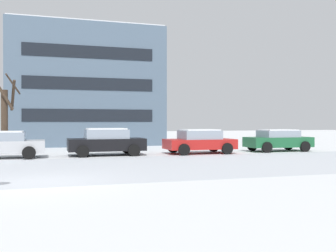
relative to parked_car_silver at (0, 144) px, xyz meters
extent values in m
plane|color=white|center=(2.03, -8.86, -0.71)|extent=(120.00, 120.00, 0.00)
cube|color=silver|center=(2.03, -5.48, -0.71)|extent=(80.00, 8.75, 0.00)
cube|color=silver|center=(0.00, 0.00, -0.13)|extent=(4.27, 1.82, 0.61)
cube|color=#8C99A8|center=(0.00, 0.00, 0.39)|extent=(2.35, 1.66, 0.42)
cube|color=white|center=(0.00, 0.00, 0.63)|extent=(2.14, 1.54, 0.06)
cylinder|color=black|center=(1.39, 0.90, -0.39)|extent=(0.64, 0.23, 0.64)
cylinder|color=black|center=(1.37, -0.93, -0.39)|extent=(0.64, 0.23, 0.64)
cube|color=black|center=(5.31, 0.19, -0.11)|extent=(4.12, 1.85, 0.65)
cube|color=#8C99A8|center=(5.31, 0.19, 0.46)|extent=(2.27, 1.69, 0.50)
cube|color=white|center=(5.31, 0.19, 0.74)|extent=(2.06, 1.56, 0.06)
cylinder|color=black|center=(6.65, 1.11, -0.39)|extent=(0.64, 0.23, 0.64)
cylinder|color=black|center=(6.64, -0.75, -0.39)|extent=(0.64, 0.23, 0.64)
cylinder|color=black|center=(3.99, 1.13, -0.39)|extent=(0.64, 0.23, 0.64)
cylinder|color=black|center=(3.97, -0.73, -0.39)|extent=(0.64, 0.23, 0.64)
cube|color=red|center=(10.62, -0.13, -0.16)|extent=(3.97, 1.92, 0.56)
cube|color=#8C99A8|center=(10.62, -0.13, 0.37)|extent=(2.19, 1.76, 0.50)
cube|color=white|center=(10.62, -0.13, 0.66)|extent=(1.99, 1.62, 0.06)
cylinder|color=black|center=(11.92, 0.82, -0.39)|extent=(0.64, 0.23, 0.64)
cylinder|color=black|center=(11.90, -1.11, -0.39)|extent=(0.64, 0.23, 0.64)
cylinder|color=black|center=(9.35, 0.84, -0.39)|extent=(0.64, 0.23, 0.64)
cylinder|color=black|center=(9.33, -1.09, -0.39)|extent=(0.64, 0.23, 0.64)
cube|color=#1E6038|center=(15.94, 0.05, -0.13)|extent=(4.05, 1.75, 0.61)
cube|color=#8C99A8|center=(15.94, 0.05, 0.38)|extent=(2.23, 1.60, 0.41)
cube|color=white|center=(15.94, 0.05, 0.61)|extent=(2.03, 1.47, 0.06)
cylinder|color=black|center=(17.26, 0.92, -0.39)|extent=(0.64, 0.23, 0.64)
cylinder|color=black|center=(17.24, -0.84, -0.39)|extent=(0.64, 0.23, 0.64)
cylinder|color=black|center=(14.63, 0.94, -0.39)|extent=(0.64, 0.23, 0.64)
cylinder|color=black|center=(14.62, -0.82, -0.39)|extent=(0.64, 0.23, 0.64)
cylinder|color=#423326|center=(-0.05, 2.79, 1.11)|extent=(0.37, 0.37, 3.63)
cylinder|color=#423326|center=(0.44, 2.46, 3.23)|extent=(0.78, 1.07, 1.09)
cylinder|color=#423326|center=(0.02, 2.39, 2.51)|extent=(0.96, 0.32, 1.47)
cylinder|color=#423326|center=(0.40, 2.89, 2.63)|extent=(0.39, 1.07, 1.71)
cube|color=slate|center=(5.27, 13.15, 3.86)|extent=(11.63, 10.92, 9.14)
cube|color=white|center=(5.27, 13.15, 8.48)|extent=(11.39, 10.70, 0.10)
cube|color=black|center=(5.27, 7.67, 1.58)|extent=(9.30, 0.04, 0.90)
cube|color=black|center=(5.27, 7.67, 3.86)|extent=(9.30, 0.04, 0.90)
cube|color=black|center=(5.27, 7.67, 6.15)|extent=(9.30, 0.04, 0.90)
camera|label=1|loc=(2.05, -21.40, 1.14)|focal=42.57mm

